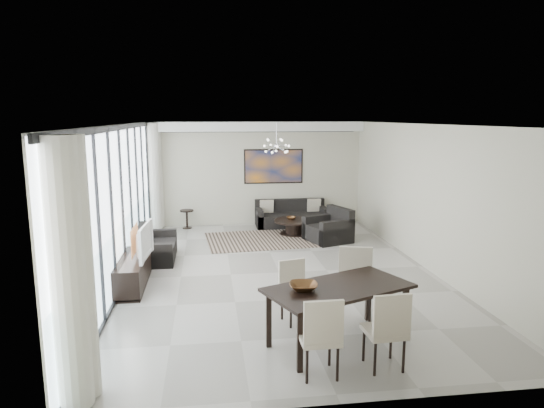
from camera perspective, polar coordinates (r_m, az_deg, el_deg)
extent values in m
cube|color=#A8A39B|center=(9.69, 0.86, -8.00)|extent=(6.00, 9.00, 0.02)
cube|color=white|center=(9.20, 0.91, 9.28)|extent=(6.00, 9.00, 0.02)
cube|color=beige|center=(13.75, -1.89, 3.60)|extent=(6.00, 0.02, 2.90)
cube|color=beige|center=(5.07, 8.49, -8.25)|extent=(6.00, 0.02, 2.90)
cube|color=beige|center=(10.22, 17.71, 0.78)|extent=(0.02, 9.00, 2.90)
cube|color=white|center=(9.38, -17.43, -0.02)|extent=(0.01, 8.95, 2.85)
cube|color=black|center=(9.24, -17.65, 8.56)|extent=(0.04, 8.95, 0.10)
cube|color=black|center=(9.72, -16.74, -8.28)|extent=(0.04, 8.95, 0.06)
cube|color=black|center=(5.57, -23.89, -7.32)|extent=(0.04, 0.05, 2.88)
cube|color=black|center=(6.50, -21.47, -4.70)|extent=(0.04, 0.05, 2.88)
cube|color=black|center=(7.45, -19.67, -2.74)|extent=(0.04, 0.05, 2.88)
cube|color=black|center=(8.41, -18.29, -1.22)|extent=(0.04, 0.05, 2.88)
cube|color=black|center=(9.37, -17.19, -0.01)|extent=(0.04, 0.05, 2.88)
cube|color=black|center=(10.35, -16.30, 0.97)|extent=(0.04, 0.05, 2.88)
cube|color=black|center=(11.33, -15.56, 1.78)|extent=(0.04, 0.05, 2.88)
cube|color=black|center=(12.31, -14.94, 2.46)|extent=(0.04, 0.05, 2.88)
cube|color=black|center=(13.29, -14.40, 3.04)|extent=(0.04, 0.05, 2.88)
cylinder|color=beige|center=(5.40, -22.89, -7.81)|extent=(0.36, 0.36, 2.85)
cylinder|color=beige|center=(13.42, -13.74, 3.14)|extent=(0.36, 0.36, 2.85)
cube|color=white|center=(13.47, -1.84, 9.09)|extent=(5.98, 0.40, 0.26)
cube|color=orange|center=(13.77, 0.19, 4.45)|extent=(1.68, 0.04, 0.98)
cylinder|color=silver|center=(11.73, 0.54, 8.20)|extent=(0.02, 0.02, 0.55)
sphere|color=silver|center=(11.74, 0.53, 6.86)|extent=(0.12, 0.12, 0.12)
cube|color=black|center=(12.16, -1.46, -4.22)|extent=(2.76, 2.21, 0.01)
cylinder|color=black|center=(12.69, 2.67, -1.99)|extent=(1.08, 1.08, 0.04)
cylinder|color=black|center=(12.73, 2.66, -2.82)|extent=(0.47, 0.47, 0.33)
cylinder|color=black|center=(12.76, 2.66, -3.48)|extent=(0.75, 0.75, 0.03)
imported|color=brown|center=(12.72, 2.27, -1.68)|extent=(0.30, 0.30, 0.08)
cube|color=black|center=(13.63, 2.32, -1.88)|extent=(2.00, 0.82, 0.36)
cube|color=black|center=(13.87, 2.10, -0.13)|extent=(2.00, 0.16, 0.36)
cube|color=black|center=(13.49, -1.52, -1.65)|extent=(0.16, 0.82, 0.53)
cube|color=black|center=(13.80, 6.08, -1.43)|extent=(0.16, 0.82, 0.53)
cube|color=black|center=(10.78, -13.46, -5.46)|extent=(0.80, 1.42, 0.36)
cube|color=black|center=(10.73, -15.24, -3.66)|extent=(0.16, 1.42, 0.36)
cube|color=black|center=(10.16, -13.82, -5.99)|extent=(0.80, 0.16, 0.51)
cube|color=black|center=(11.36, -13.16, -4.22)|extent=(0.80, 0.16, 0.51)
cube|color=black|center=(12.07, 6.57, -3.42)|extent=(1.20, 1.23, 0.41)
cube|color=black|center=(12.19, 8.04, -1.34)|extent=(0.51, 0.98, 0.41)
cube|color=black|center=(12.37, 5.55, -2.63)|extent=(0.93, 0.49, 0.59)
cube|color=black|center=(11.74, 7.66, -3.38)|extent=(0.93, 0.49, 0.59)
cylinder|color=black|center=(13.51, -10.00, -0.78)|extent=(0.37, 0.37, 0.04)
cylinder|color=black|center=(13.56, -9.97, -1.83)|extent=(0.06, 0.06, 0.47)
cylinder|color=black|center=(13.61, -9.94, -2.77)|extent=(0.26, 0.26, 0.03)
cube|color=black|center=(9.22, -16.11, -7.72)|extent=(0.48, 1.70, 0.53)
imported|color=gray|center=(9.05, -15.28, -4.25)|extent=(0.22, 1.07, 0.61)
cube|color=black|center=(6.64, 7.85, -9.75)|extent=(2.17, 1.64, 0.04)
cube|color=black|center=(6.05, 3.30, -15.92)|extent=(0.07, 0.07, 0.77)
cube|color=black|center=(6.63, -0.38, -13.44)|extent=(0.07, 0.07, 0.77)
cube|color=black|center=(7.06, 15.37, -12.29)|extent=(0.07, 0.07, 0.77)
cube|color=black|center=(7.57, 11.25, -10.56)|extent=(0.07, 0.07, 0.77)
cube|color=beige|center=(5.98, 5.56, -15.42)|extent=(0.47, 0.47, 0.06)
cube|color=beige|center=(5.69, 6.09, -13.91)|extent=(0.46, 0.05, 0.56)
cylinder|color=black|center=(6.21, 3.41, -16.90)|extent=(0.04, 0.04, 0.43)
cylinder|color=black|center=(5.98, 7.72, -18.13)|extent=(0.04, 0.04, 0.43)
cube|color=beige|center=(6.26, 13.05, -14.40)|extent=(0.49, 0.49, 0.06)
cube|color=beige|center=(5.99, 13.94, -12.87)|extent=(0.47, 0.08, 0.57)
cylinder|color=black|center=(6.45, 10.74, -15.96)|extent=(0.04, 0.04, 0.43)
cylinder|color=black|center=(6.29, 15.23, -16.87)|extent=(0.04, 0.04, 0.43)
cube|color=beige|center=(7.36, 2.91, -10.65)|extent=(0.51, 0.51, 0.06)
cube|color=beige|center=(7.43, 2.33, -8.46)|extent=(0.42, 0.15, 0.52)
cylinder|color=black|center=(7.37, 4.65, -12.53)|extent=(0.04, 0.04, 0.40)
cylinder|color=black|center=(7.52, 1.18, -12.02)|extent=(0.04, 0.04, 0.40)
cube|color=beige|center=(7.46, 9.83, -9.84)|extent=(0.61, 0.61, 0.07)
cube|color=beige|center=(7.57, 9.78, -7.24)|extent=(0.50, 0.17, 0.61)
cylinder|color=black|center=(7.39, 11.44, -12.32)|extent=(0.04, 0.04, 0.47)
cylinder|color=black|center=(7.72, 8.17, -11.20)|extent=(0.04, 0.04, 0.47)
imported|color=brown|center=(6.44, 3.72, -9.68)|extent=(0.42, 0.42, 0.09)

